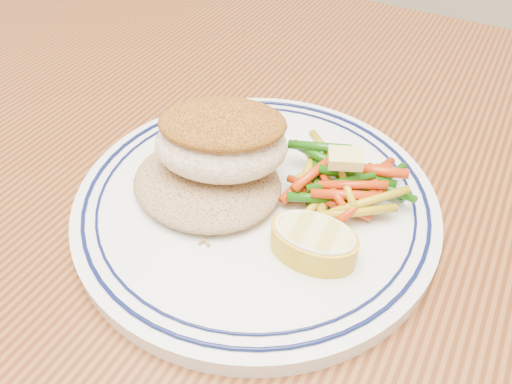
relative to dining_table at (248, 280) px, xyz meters
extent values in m
cube|color=#502710|center=(0.00, 0.00, 0.08)|extent=(1.50, 0.90, 0.04)
cylinder|color=#502710|center=(-0.68, 0.38, -0.30)|extent=(0.07, 0.07, 0.71)
cylinder|color=white|center=(0.01, 0.00, 0.10)|extent=(0.29, 0.29, 0.01)
torus|color=#0A113F|center=(0.01, 0.00, 0.11)|extent=(0.27, 0.27, 0.00)
torus|color=#0A113F|center=(0.01, 0.00, 0.11)|extent=(0.25, 0.25, 0.00)
ellipsoid|color=#94714A|center=(-0.03, -0.01, 0.12)|extent=(0.12, 0.11, 0.02)
ellipsoid|color=#FAE9CE|center=(-0.02, 0.00, 0.15)|extent=(0.12, 0.11, 0.05)
ellipsoid|color=#995C18|center=(-0.02, 0.01, 0.17)|extent=(0.12, 0.10, 0.02)
cylinder|color=#16510A|center=(0.06, 0.04, 0.12)|extent=(0.04, 0.05, 0.01)
cylinder|color=#16510A|center=(0.09, 0.06, 0.12)|extent=(0.04, 0.03, 0.01)
cylinder|color=#B59813|center=(0.04, 0.05, 0.12)|extent=(0.02, 0.05, 0.01)
cylinder|color=#B59813|center=(0.06, 0.02, 0.12)|extent=(0.02, 0.06, 0.01)
cylinder|color=#B93009|center=(0.07, 0.02, 0.12)|extent=(0.06, 0.01, 0.01)
cylinder|color=#B93009|center=(0.03, 0.02, 0.12)|extent=(0.01, 0.05, 0.01)
cylinder|color=#B93009|center=(0.05, 0.02, 0.12)|extent=(0.05, 0.04, 0.01)
cylinder|color=#B59813|center=(0.05, 0.03, 0.12)|extent=(0.02, 0.05, 0.01)
cylinder|color=#16510A|center=(0.06, 0.02, 0.12)|extent=(0.06, 0.04, 0.02)
cylinder|color=#B59813|center=(0.04, 0.04, 0.12)|extent=(0.04, 0.03, 0.01)
cylinder|color=#16510A|center=(0.09, 0.05, 0.12)|extent=(0.06, 0.02, 0.01)
cylinder|color=#B93009|center=(0.08, 0.03, 0.12)|extent=(0.03, 0.04, 0.01)
cylinder|color=#B59813|center=(0.03, 0.04, 0.12)|extent=(0.02, 0.06, 0.01)
cylinder|color=#16510A|center=(0.04, 0.04, 0.12)|extent=(0.02, 0.05, 0.01)
cylinder|color=#B59813|center=(0.09, 0.01, 0.13)|extent=(0.05, 0.04, 0.01)
cylinder|color=#B93009|center=(0.05, 0.02, 0.13)|extent=(0.05, 0.01, 0.01)
cylinder|color=#16510A|center=(0.09, 0.05, 0.12)|extent=(0.02, 0.05, 0.01)
cylinder|color=#16510A|center=(0.06, 0.05, 0.12)|extent=(0.01, 0.05, 0.01)
cylinder|color=#B93009|center=(0.07, 0.06, 0.13)|extent=(0.06, 0.03, 0.01)
cylinder|color=#B93009|center=(0.08, 0.06, 0.13)|extent=(0.02, 0.06, 0.01)
cylinder|color=#B93009|center=(0.08, 0.05, 0.13)|extent=(0.04, 0.04, 0.01)
cylinder|color=#B93009|center=(0.09, 0.02, 0.13)|extent=(0.02, 0.05, 0.01)
cylinder|color=#B93009|center=(0.07, 0.02, 0.13)|extent=(0.05, 0.03, 0.01)
cylinder|color=#B59813|center=(0.04, 0.06, 0.13)|extent=(0.05, 0.04, 0.01)
cylinder|color=#B93009|center=(0.06, 0.02, 0.13)|extent=(0.04, 0.04, 0.01)
cylinder|color=#16510A|center=(0.07, 0.04, 0.13)|extent=(0.06, 0.03, 0.02)
cylinder|color=#16510A|center=(0.04, 0.05, 0.13)|extent=(0.05, 0.02, 0.01)
cylinder|color=#B93009|center=(0.04, 0.03, 0.13)|extent=(0.02, 0.06, 0.01)
cylinder|color=#B59813|center=(0.07, 0.03, 0.13)|extent=(0.04, 0.05, 0.01)
cylinder|color=#B59813|center=(0.09, 0.02, 0.13)|extent=(0.05, 0.05, 0.01)
cylinder|color=#B93009|center=(0.09, 0.05, 0.13)|extent=(0.05, 0.02, 0.01)
cylinder|color=#16510A|center=(0.07, 0.03, 0.13)|extent=(0.05, 0.04, 0.01)
cylinder|color=#B93009|center=(0.08, 0.03, 0.13)|extent=(0.05, 0.03, 0.01)
cylinder|color=#16510A|center=(0.04, 0.06, 0.14)|extent=(0.05, 0.02, 0.02)
cube|color=#E5D070|center=(0.06, 0.04, 0.15)|extent=(0.03, 0.03, 0.01)
torus|color=white|center=(0.07, -0.03, 0.13)|extent=(0.06, 0.06, 0.00)
camera|label=1|loc=(0.15, -0.25, 0.39)|focal=35.00mm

